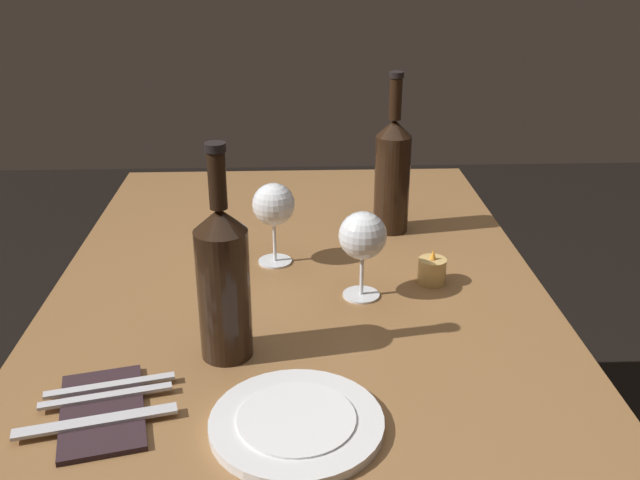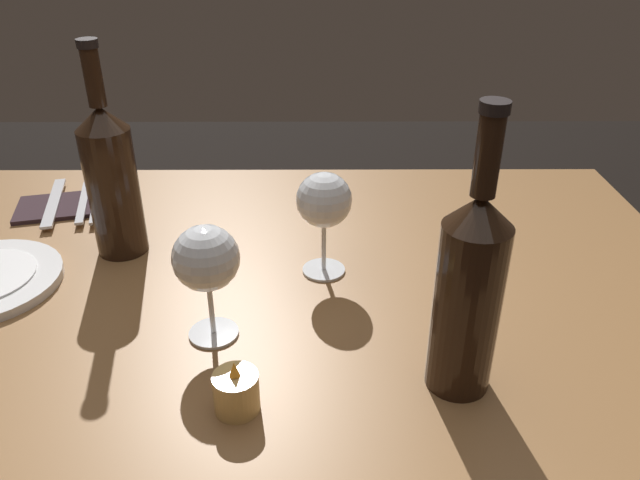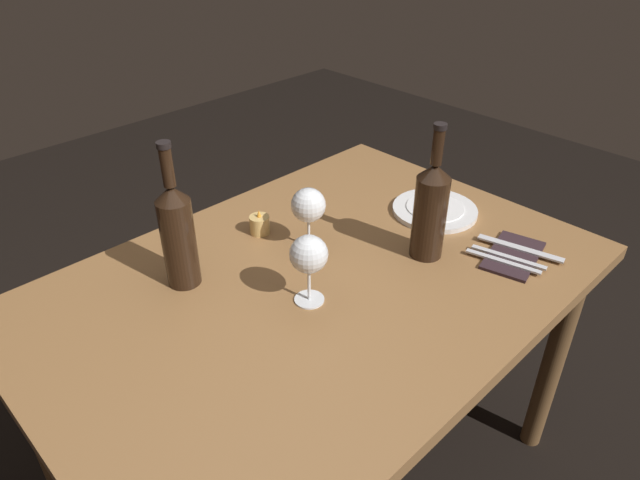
# 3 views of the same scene
# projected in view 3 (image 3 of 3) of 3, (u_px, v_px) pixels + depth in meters

# --- Properties ---
(ground_plane) EXTENTS (6.00, 6.00, 0.00)m
(ground_plane) POSITION_uv_depth(u_px,v_px,m) (318.00, 476.00, 1.72)
(ground_plane) COLOR black
(dining_table) EXTENTS (1.30, 0.90, 0.74)m
(dining_table) POSITION_uv_depth(u_px,v_px,m) (317.00, 308.00, 1.37)
(dining_table) COLOR olive
(dining_table) RESTS_ON ground
(wine_glass_left) EXTENTS (0.08, 0.08, 0.16)m
(wine_glass_left) POSITION_uv_depth(u_px,v_px,m) (308.00, 206.00, 1.37)
(wine_glass_left) COLOR white
(wine_glass_left) RESTS_ON dining_table
(wine_glass_right) EXTENTS (0.08, 0.08, 0.16)m
(wine_glass_right) POSITION_uv_depth(u_px,v_px,m) (309.00, 256.00, 1.19)
(wine_glass_right) COLOR white
(wine_glass_right) RESTS_ON dining_table
(wine_bottle) EXTENTS (0.08, 0.08, 0.34)m
(wine_bottle) POSITION_uv_depth(u_px,v_px,m) (178.00, 233.00, 1.24)
(wine_bottle) COLOR black
(wine_bottle) RESTS_ON dining_table
(wine_bottle_second) EXTENTS (0.08, 0.08, 0.34)m
(wine_bottle_second) POSITION_uv_depth(u_px,v_px,m) (430.00, 209.00, 1.33)
(wine_bottle_second) COLOR black
(wine_bottle_second) RESTS_ON dining_table
(votive_candle) EXTENTS (0.05, 0.05, 0.07)m
(votive_candle) POSITION_uv_depth(u_px,v_px,m) (260.00, 225.00, 1.47)
(votive_candle) COLOR #DBB266
(votive_candle) RESTS_ON dining_table
(dinner_plate) EXTENTS (0.23, 0.23, 0.02)m
(dinner_plate) POSITION_uv_depth(u_px,v_px,m) (435.00, 210.00, 1.57)
(dinner_plate) COLOR white
(dinner_plate) RESTS_ON dining_table
(folded_napkin) EXTENTS (0.21, 0.15, 0.01)m
(folded_napkin) POSITION_uv_depth(u_px,v_px,m) (513.00, 255.00, 1.39)
(folded_napkin) COLOR #2D1E23
(folded_napkin) RESTS_ON dining_table
(fork_inner) EXTENTS (0.06, 0.18, 0.00)m
(fork_inner) POSITION_uv_depth(u_px,v_px,m) (508.00, 257.00, 1.37)
(fork_inner) COLOR silver
(fork_inner) RESTS_ON folded_napkin
(fork_outer) EXTENTS (0.06, 0.18, 0.00)m
(fork_outer) POSITION_uv_depth(u_px,v_px,m) (503.00, 261.00, 1.36)
(fork_outer) COLOR silver
(fork_outer) RESTS_ON folded_napkin
(table_knife) EXTENTS (0.07, 0.21, 0.00)m
(table_knife) POSITION_uv_depth(u_px,v_px,m) (520.00, 248.00, 1.40)
(table_knife) COLOR silver
(table_knife) RESTS_ON folded_napkin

